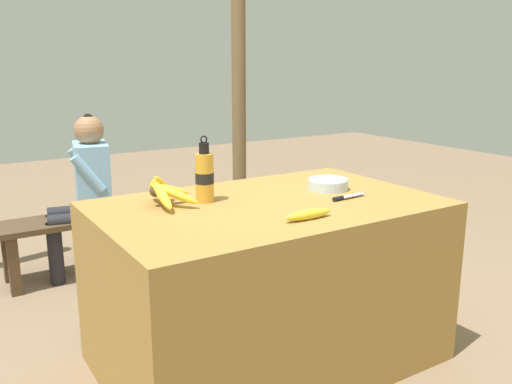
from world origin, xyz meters
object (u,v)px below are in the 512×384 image
serving_bowl (328,183)px  knife (344,197)px  support_post_far (239,80)px  water_bottle (205,176)px  loose_banana_front (308,215)px  banana_bunch_green (174,194)px  seated_vendor (85,186)px  banana_bunch_ripe (164,191)px  wooden_bench (113,221)px

serving_bowl → knife: (-0.06, -0.19, -0.02)m
support_post_far → knife: bearing=-107.4°
knife → support_post_far: support_post_far is taller
water_bottle → loose_banana_front: water_bottle is taller
knife → banana_bunch_green: 1.67m
loose_banana_front → seated_vendor: 1.83m
loose_banana_front → water_bottle: bearing=114.9°
banana_bunch_green → seated_vendor: bearing=-178.1°
knife → loose_banana_front: bearing=-158.8°
water_bottle → knife: size_ratio=1.53×
banana_bunch_ripe → knife: banana_bunch_ripe is taller
banana_bunch_ripe → wooden_bench: bearing=82.7°
loose_banana_front → banana_bunch_green: size_ratio=0.67×
wooden_bench → banana_bunch_green: size_ratio=4.52×
wooden_bench → banana_bunch_green: bearing=-0.4°
water_bottle → seated_vendor: bearing=97.6°
water_bottle → wooden_bench: bearing=90.5°
knife → banana_bunch_green: bearing=88.4°
water_bottle → wooden_bench: size_ratio=0.20×
wooden_bench → support_post_far: (1.17, 0.34, 0.88)m
loose_banana_front → knife: 0.37m
banana_bunch_ripe → banana_bunch_green: 1.49m
banana_bunch_ripe → loose_banana_front: size_ratio=1.44×
wooden_bench → support_post_far: bearing=16.2°
banana_bunch_ripe → water_bottle: bearing=-9.1°
seated_vendor → banana_bunch_ripe: bearing=101.5°
support_post_far → water_bottle: bearing=-124.6°
knife → seated_vendor: 1.77m
loose_banana_front → wooden_bench: 1.87m
loose_banana_front → seated_vendor: seated_vendor is taller
banana_bunch_ripe → serving_bowl: 0.80m
seated_vendor → support_post_far: (1.34, 0.36, 0.61)m
water_bottle → banana_bunch_green: size_ratio=0.89×
water_bottle → loose_banana_front: (0.21, -0.46, -0.09)m
banana_bunch_ripe → water_bottle: (0.18, -0.03, 0.05)m
banana_bunch_ripe → wooden_bench: size_ratio=0.21×
serving_bowl → banana_bunch_green: size_ratio=0.59×
knife → banana_bunch_ripe: bearing=150.4°
water_bottle → knife: water_bottle is taller
wooden_bench → banana_bunch_green: banana_bunch_green is taller
serving_bowl → support_post_far: (0.56, 1.79, 0.42)m
banana_bunch_green → knife: bearing=-86.2°
water_bottle → banana_bunch_green: 1.47m
loose_banana_front → seated_vendor: bearing=102.4°
loose_banana_front → support_post_far: support_post_far is taller
serving_bowl → support_post_far: size_ratio=0.08×
seated_vendor → support_post_far: size_ratio=0.43×
serving_bowl → wooden_bench: (-0.62, 1.45, -0.46)m
banana_bunch_ripe → serving_bowl: bearing=-9.7°
knife → support_post_far: bearing=67.2°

